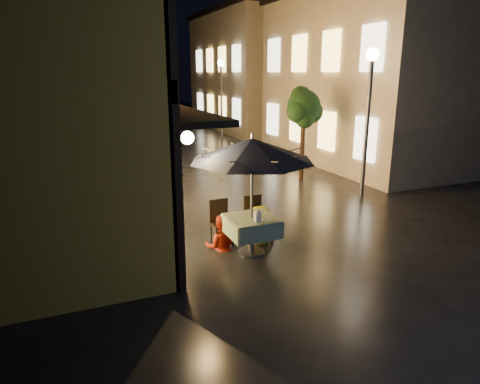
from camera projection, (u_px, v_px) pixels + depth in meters
name	position (u px, v px, depth m)	size (l,w,h in m)	color
ground	(310.00, 233.00, 9.88)	(90.00, 90.00, 0.00)	black
west_building	(25.00, 67.00, 10.30)	(5.90, 11.40, 7.40)	gold
east_building_near	(387.00, 77.00, 17.51)	(7.30, 9.30, 6.80)	#BCB193
east_building_far	(265.00, 71.00, 27.66)	(7.30, 10.30, 7.30)	#BCB193
street_tree	(304.00, 109.00, 14.13)	(1.43, 1.20, 3.15)	black
streetlamp_near	(369.00, 97.00, 11.98)	(0.36, 0.36, 4.23)	#59595E
streetlamp_far	(221.00, 85.00, 22.64)	(0.36, 0.36, 4.23)	#59595E
cafe_table	(251.00, 226.00, 8.62)	(0.99, 0.99, 0.78)	#59595E
patio_umbrella	(252.00, 150.00, 8.20)	(2.47, 2.47, 2.46)	#59595E
cafe_chair_left	(220.00, 220.00, 9.14)	(0.42, 0.42, 0.97)	black
cafe_chair_right	(254.00, 215.00, 9.43)	(0.42, 0.42, 0.97)	black
table_lantern	(257.00, 215.00, 8.28)	(0.16, 0.16, 0.25)	white
person_orange	(221.00, 216.00, 8.86)	(0.69, 0.54, 1.42)	#B8240E
person_yellow	(260.00, 207.00, 9.20)	(1.00, 0.58, 1.56)	yellow
bicycle_0	(152.00, 185.00, 12.32)	(0.61, 1.75, 0.92)	black
bicycle_1	(155.00, 181.00, 12.53)	(0.47, 1.67, 1.01)	black
bicycle_2	(146.00, 177.00, 13.14)	(0.63, 1.80, 0.94)	black
bicycle_3	(149.00, 170.00, 14.03)	(0.44, 1.57, 0.95)	black
bicycle_4	(148.00, 159.00, 15.76)	(0.64, 1.83, 0.96)	black
bicycle_5	(133.00, 156.00, 16.26)	(0.49, 1.75, 1.05)	black
bicycle_6	(130.00, 156.00, 16.70)	(0.55, 1.58, 0.83)	black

